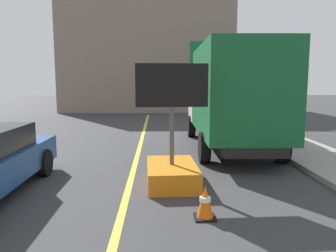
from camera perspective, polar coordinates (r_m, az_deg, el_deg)
name	(u,v)px	position (r m, az deg, el deg)	size (l,w,h in m)	color
lane_center_stripe	(117,229)	(5.39, -8.88, -17.48)	(0.14, 36.00, 0.01)	yellow
arrow_board_trailer	(172,163)	(7.37, 0.67, -6.51)	(1.60, 1.84, 2.70)	orange
box_truck	(231,96)	(11.18, 11.01, 5.25)	(2.62, 7.15, 3.42)	black
highway_guide_sign	(221,64)	(20.59, 9.27, 10.73)	(2.78, 0.36, 5.00)	gray
far_building_block	(148,62)	(29.28, -3.54, 11.25)	(13.37, 9.80, 8.26)	gray
traffic_cone_mid_lane	(205,202)	(5.64, 6.55, -13.13)	(0.36, 0.36, 0.59)	black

